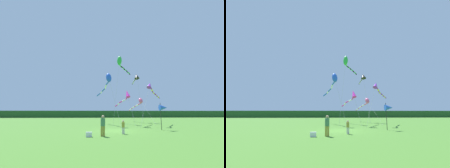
# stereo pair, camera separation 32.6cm
# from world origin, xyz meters

# --- Properties ---
(ground_plane) EXTENTS (120.00, 120.00, 0.00)m
(ground_plane) POSITION_xyz_m (0.00, 0.00, 0.00)
(ground_plane) COLOR #4C842D
(distant_treeline) EXTENTS (108.00, 3.10, 2.71)m
(distant_treeline) POSITION_xyz_m (0.00, 45.00, 1.36)
(distant_treeline) COLOR #234C23
(distant_treeline) RESTS_ON ground
(person_adult) EXTENTS (0.37, 0.37, 1.70)m
(person_adult) POSITION_xyz_m (-1.46, -3.88, 0.95)
(person_adult) COLOR olive
(person_adult) RESTS_ON ground
(person_child) EXTENTS (0.27, 0.27, 1.22)m
(person_child) POSITION_xyz_m (0.42, -2.63, 0.68)
(person_child) COLOR silver
(person_child) RESTS_ON ground
(cooler_box) EXTENTS (0.48, 0.30, 0.37)m
(cooler_box) POSITION_xyz_m (-2.56, -4.09, 0.19)
(cooler_box) COLOR silver
(cooler_box) RESTS_ON ground
(banner_flag_pole) EXTENTS (0.90, 0.70, 3.02)m
(banner_flag_pole) POSITION_xyz_m (5.53, 0.19, 2.45)
(banner_flag_pole) COLOR black
(banner_flag_pole) RESTS_ON ground
(kite_rainbow) EXTENTS (2.33, 11.13, 4.93)m
(kite_rainbow) POSITION_xyz_m (5.84, 12.76, 3.90)
(kite_rainbow) COLOR #B2B2B2
(kite_rainbow) RESTS_ON ground
(kite_green) EXTENTS (3.91, 5.35, 11.82)m
(kite_green) POSITION_xyz_m (1.62, 8.20, 10.74)
(kite_green) COLOR #B2B2B2
(kite_green) RESTS_ON ground
(kite_black) EXTENTS (1.22, 6.09, 10.28)m
(kite_black) POSITION_xyz_m (5.85, 13.95, 9.52)
(kite_black) COLOR #B2B2B2
(kite_black) RESTS_ON ground
(kite_magenta) EXTENTS (2.48, 6.84, 5.85)m
(kite_magenta) POSITION_xyz_m (2.61, 8.63, 4.82)
(kite_magenta) COLOR #B2B2B2
(kite_magenta) RESTS_ON ground
(kite_blue) EXTENTS (3.53, 10.05, 8.22)m
(kite_blue) POSITION_xyz_m (-0.69, 6.79, 7.05)
(kite_blue) COLOR #B2B2B2
(kite_blue) RESTS_ON ground
(kite_purple) EXTENTS (5.62, 7.23, 6.68)m
(kite_purple) POSITION_xyz_m (6.18, 5.85, 5.74)
(kite_purple) COLOR #B2B2B2
(kite_purple) RESTS_ON ground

